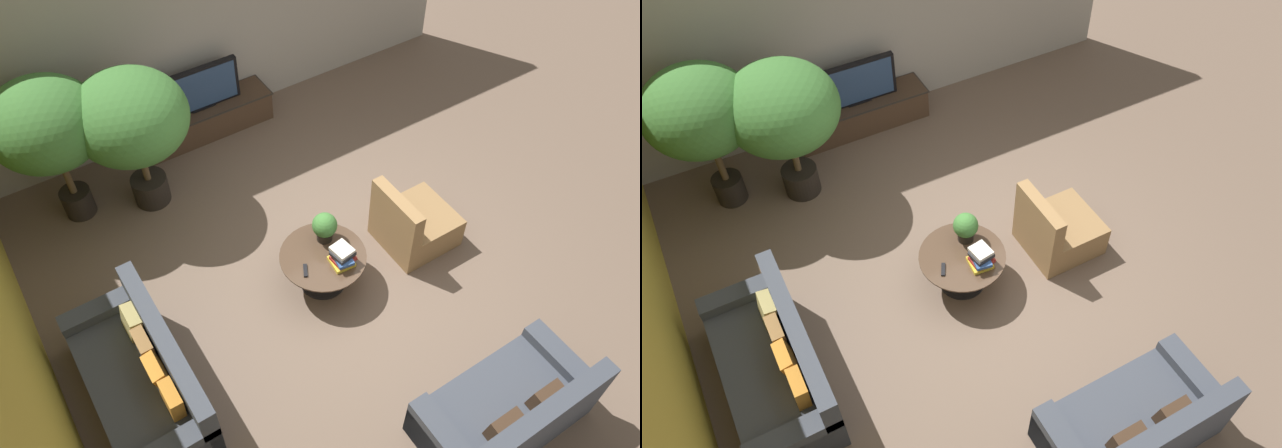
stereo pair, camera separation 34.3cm
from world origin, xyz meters
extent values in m
plane|color=brown|center=(0.00, 0.00, 0.00)|extent=(24.00, 24.00, 0.00)
cube|color=#A39E93|center=(0.00, 3.26, 1.50)|extent=(7.40, 0.12, 3.00)
cube|color=#473323|center=(-0.30, 2.94, 0.21)|extent=(1.83, 0.48, 0.43)
cube|color=#2D2823|center=(-0.30, 2.94, 0.42)|extent=(1.87, 0.50, 0.02)
cube|color=black|center=(-0.30, 2.94, 0.72)|extent=(1.09, 0.08, 0.60)
cube|color=navy|center=(-0.30, 2.90, 0.72)|extent=(1.00, 0.00, 0.54)
cube|color=black|center=(-0.30, 2.94, 0.44)|extent=(0.33, 0.13, 0.02)
cylinder|color=black|center=(-0.34, -0.04, 0.01)|extent=(0.51, 0.51, 0.02)
cylinder|color=black|center=(-0.34, -0.04, 0.22)|extent=(0.10, 0.10, 0.44)
cylinder|color=#4C3828|center=(-0.34, -0.04, 0.45)|extent=(0.93, 0.93, 0.02)
cube|color=#3D424C|center=(-2.53, -0.25, 0.21)|extent=(0.84, 1.85, 0.42)
cube|color=#3D424C|center=(-2.19, -0.25, 0.63)|extent=(0.16, 1.85, 0.42)
cube|color=#3D424C|center=(-2.53, 0.57, 0.27)|extent=(0.84, 0.20, 0.54)
cube|color=#3D424C|center=(-2.53, -1.08, 0.27)|extent=(0.84, 0.20, 0.54)
cube|color=tan|center=(-2.35, 0.22, 0.55)|extent=(0.16, 0.29, 0.27)
cube|color=olive|center=(-2.35, -0.09, 0.55)|extent=(0.12, 0.29, 0.26)
cube|color=orange|center=(-2.35, -0.41, 0.55)|extent=(0.17, 0.30, 0.29)
cube|color=orange|center=(-2.35, -0.72, 0.55)|extent=(0.13, 0.30, 0.27)
cube|color=#3D424C|center=(0.16, -2.29, 0.21)|extent=(1.59, 0.84, 0.42)
cube|color=#3D424C|center=(0.16, -2.63, 0.63)|extent=(1.59, 0.16, 0.42)
cube|color=#3D424C|center=(0.85, -2.29, 0.27)|extent=(0.20, 0.84, 0.54)
cube|color=#422D1E|center=(0.41, -2.47, 0.55)|extent=(0.28, 0.16, 0.27)
cube|color=#422D1E|center=(-0.09, -2.47, 0.55)|extent=(0.30, 0.15, 0.28)
cube|color=olive|center=(0.90, -0.10, 0.20)|extent=(0.80, 0.76, 0.40)
cube|color=olive|center=(0.57, -0.10, 0.63)|extent=(0.14, 0.76, 0.46)
cylinder|color=black|center=(-2.24, 2.43, 0.18)|extent=(0.36, 0.36, 0.35)
cylinder|color=brown|center=(-2.24, 2.43, 0.62)|extent=(0.08, 0.08, 0.54)
ellipsoid|color=#3D7533|center=(-2.24, 2.43, 1.38)|extent=(1.24, 1.24, 0.97)
cylinder|color=black|center=(-1.42, 2.15, 0.18)|extent=(0.43, 0.43, 0.36)
cylinder|color=brown|center=(-1.42, 2.15, 0.58)|extent=(0.08, 0.08, 0.44)
ellipsoid|color=#3D7533|center=(-1.42, 2.15, 1.30)|extent=(1.30, 1.30, 1.01)
cylinder|color=black|center=(-0.20, 0.14, 0.51)|extent=(0.17, 0.17, 0.11)
sphere|color=#3D7533|center=(-0.20, 0.14, 0.68)|extent=(0.27, 0.27, 0.27)
cube|color=gold|center=(-0.23, -0.23, 0.48)|extent=(0.25, 0.25, 0.04)
cube|color=#A32823|center=(-0.21, -0.22, 0.52)|extent=(0.24, 0.20, 0.04)
cube|color=#2D4C84|center=(-0.23, -0.23, 0.56)|extent=(0.21, 0.30, 0.04)
cube|color=#232326|center=(-0.21, -0.22, 0.59)|extent=(0.24, 0.23, 0.04)
cube|color=beige|center=(-0.21, -0.20, 0.63)|extent=(0.21, 0.24, 0.04)
cube|color=black|center=(-0.61, -0.11, 0.47)|extent=(0.11, 0.16, 0.02)
camera|label=1|loc=(-2.57, -3.43, 5.66)|focal=35.00mm
camera|label=2|loc=(-2.27, -3.61, 5.66)|focal=35.00mm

